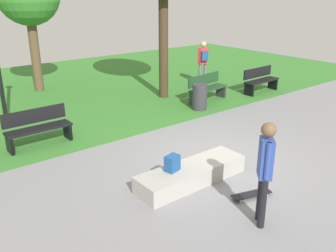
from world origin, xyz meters
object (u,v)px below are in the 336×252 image
Objects in this scene: park_bench_near_path at (260,80)px; trash_bin at (200,97)px; concrete_ledge at (191,174)px; skateboard_by_ledge at (251,194)px; park_bench_near_lamppost at (207,87)px; backpack_on_ledge at (172,163)px; skater_performing_trick at (265,166)px; pedestrian_with_backpack at (203,59)px; park_bench_by_oak at (38,127)px.

park_bench_near_path is 1.95× the size of trash_bin.
park_bench_near_path is (6.72, 3.63, 0.30)m from concrete_ledge.
skateboard_by_ledge is 0.50× the size of park_bench_near_lamppost.
skater_performing_trick is (0.39, -1.86, 0.54)m from backpack_on_ledge.
park_bench_near_lamppost and park_bench_near_path have the same top height.
skateboard_by_ledge is (0.53, 0.61, -1.00)m from skater_performing_trick.
skater_performing_trick is 1.11× the size of park_bench_near_path.
park_bench_near_lamppost is at bearing -153.15° from backpack_on_ledge.
skater_performing_trick is at bearing -141.38° from park_bench_near_path.
park_bench_near_path is 2.45m from pedestrian_with_backpack.
park_bench_near_path is at bearing 38.62° from skater_performing_trick.
park_bench_by_oak is at bearing 176.07° from trash_bin.
trash_bin is at bearing -146.77° from park_bench_near_lamppost.
pedestrian_with_backpack is at bearing 14.94° from park_bench_by_oak.
backpack_on_ledge is 0.18× the size of pedestrian_with_backpack.
skater_performing_trick is 9.59m from pedestrian_with_backpack.
skateboard_by_ledge is 0.51× the size of park_bench_near_path.
skater_performing_trick is at bearing -91.23° from concrete_ledge.
backpack_on_ledge is 0.20× the size of park_bench_by_oak.
concrete_ledge is at bearing 155.42° from backpack_on_ledge.
trash_bin is (2.95, 4.62, 0.35)m from skateboard_by_ledge.
concrete_ledge is 1.26m from skateboard_by_ledge.
pedestrian_with_backpack reaches higher than concrete_ledge.
backpack_on_ledge is at bearing 126.68° from skateboard_by_ledge.
park_bench_near_path reaches higher than skateboard_by_ledge.
park_bench_near_lamppost reaches higher than trash_bin.
park_bench_near_path is at bearing 28.38° from concrete_ledge.
trash_bin reaches higher than backpack_on_ledge.
pedestrian_with_backpack is (1.51, 1.80, 0.57)m from park_bench_near_lamppost.
trash_bin is (5.17, -0.36, -0.07)m from park_bench_by_oak.
park_bench_by_oak is 6.04m from park_bench_near_lamppost.
park_bench_near_path is (6.22, 4.78, 0.42)m from skateboard_by_ledge.
skateboard_by_ledge is 1.00× the size of trash_bin.
pedestrian_with_backpack is at bearing 44.95° from trash_bin.
concrete_ledge is 8.28m from pedestrian_with_backpack.
skater_performing_trick reaches higher than park_bench_by_oak.
pedestrian_with_backpack is (-0.91, 2.20, 0.57)m from park_bench_near_path.
park_bench_by_oak is at bearing 178.70° from park_bench_near_path.
backpack_on_ledge is at bearing -137.38° from pedestrian_with_backpack.
skateboard_by_ledge is 7.86m from park_bench_near_path.
park_bench_by_oak is (-1.73, 3.82, 0.30)m from concrete_ledge.
park_bench_by_oak is (-1.29, 3.73, -0.04)m from backpack_on_ledge.
trash_bin is at bearing -3.93° from park_bench_by_oak.
park_bench_near_lamppost is 2.42m from pedestrian_with_backpack.
skateboard_by_ledge is (0.49, -1.15, -0.12)m from concrete_ledge.
park_bench_near_path is at bearing -166.58° from backpack_on_ledge.
pedestrian_with_backpack reaches higher than trash_bin.
trash_bin is at bearing -151.84° from backpack_on_ledge.
skater_performing_trick is at bearing 89.02° from backpack_on_ledge.
park_bench_by_oak is at bearing 114.05° from skateboard_by_ledge.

